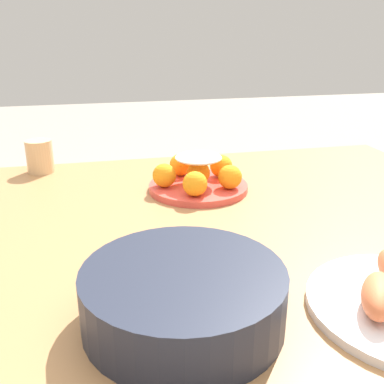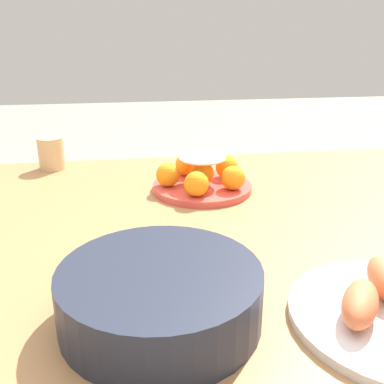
# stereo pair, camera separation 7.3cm
# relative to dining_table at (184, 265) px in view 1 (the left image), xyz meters

# --- Properties ---
(dining_table) EXTENTS (1.50, 1.08, 0.70)m
(dining_table) POSITION_rel_dining_table_xyz_m (0.00, 0.00, 0.00)
(dining_table) COLOR #A87547
(dining_table) RESTS_ON ground_plane
(cake_plate) EXTENTS (0.24, 0.24, 0.09)m
(cake_plate) POSITION_rel_dining_table_xyz_m (-0.08, -0.23, 0.11)
(cake_plate) COLOR #E04C42
(cake_plate) RESTS_ON dining_table
(serving_bowl) EXTENTS (0.28, 0.28, 0.08)m
(serving_bowl) POSITION_rel_dining_table_xyz_m (0.06, 0.28, 0.12)
(serving_bowl) COLOR #232838
(serving_bowl) RESTS_ON dining_table
(cup_near) EXTENTS (0.07, 0.07, 0.09)m
(cup_near) POSITION_rel_dining_table_xyz_m (0.31, -0.47, 0.12)
(cup_near) COLOR #DBB27F
(cup_near) RESTS_ON dining_table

